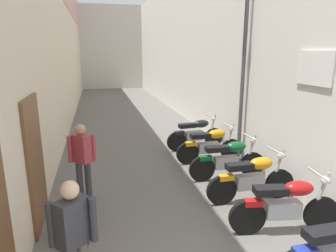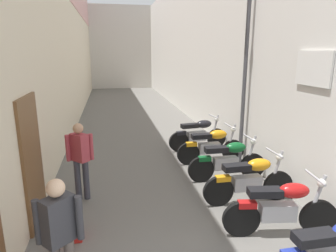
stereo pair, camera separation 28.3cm
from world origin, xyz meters
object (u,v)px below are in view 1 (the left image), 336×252
(pedestrian_by_doorway, at_px, (74,236))
(plastic_crate, at_px, (74,233))
(street_lamp, at_px, (241,55))
(motorcycle_second, at_px, (287,205))
(motorcycle_fifth, at_px, (210,144))
(pedestrian_mid_alley, at_px, (82,157))
(motorcycle_sixth, at_px, (196,133))
(motorcycle_third, at_px, (252,177))
(motorcycle_fourth, at_px, (228,159))

(pedestrian_by_doorway, height_order, plastic_crate, pedestrian_by_doorway)
(plastic_crate, height_order, street_lamp, street_lamp)
(motorcycle_second, distance_m, street_lamp, 4.04)
(motorcycle_fifth, relative_size, pedestrian_mid_alley, 1.18)
(motorcycle_fifth, distance_m, motorcycle_sixth, 1.17)
(plastic_crate, bearing_deg, motorcycle_second, -9.74)
(motorcycle_second, height_order, pedestrian_mid_alley, pedestrian_mid_alley)
(pedestrian_mid_alley, bearing_deg, plastic_crate, -95.48)
(pedestrian_by_doorway, xyz_separation_m, street_lamp, (3.90, 3.94, 1.91))
(motorcycle_second, bearing_deg, motorcycle_sixth, 90.00)
(motorcycle_second, xyz_separation_m, plastic_crate, (-3.33, 0.57, -0.36))
(motorcycle_third, distance_m, motorcycle_sixth, 3.37)
(motorcycle_sixth, bearing_deg, plastic_crate, -130.56)
(street_lamp, bearing_deg, pedestrian_mid_alley, -161.07)
(motorcycle_fifth, bearing_deg, motorcycle_fourth, -90.00)
(motorcycle_sixth, relative_size, street_lamp, 0.38)
(motorcycle_third, xyz_separation_m, plastic_crate, (-3.33, -0.52, -0.36))
(motorcycle_second, relative_size, motorcycle_fourth, 0.99)
(motorcycle_sixth, xyz_separation_m, pedestrian_by_doorway, (-3.20, -5.17, 0.42))
(motorcycle_third, xyz_separation_m, motorcycle_fifth, (-0.00, 2.20, 0.00))
(pedestrian_mid_alley, bearing_deg, street_lamp, 18.93)
(motorcycle_fifth, bearing_deg, pedestrian_mid_alley, -156.30)
(motorcycle_sixth, height_order, pedestrian_by_doorway, pedestrian_by_doorway)
(motorcycle_second, height_order, street_lamp, street_lamp)
(plastic_crate, bearing_deg, pedestrian_mid_alley, 84.52)
(motorcycle_second, xyz_separation_m, motorcycle_fourth, (0.00, 2.18, 0.00))
(pedestrian_mid_alley, bearing_deg, motorcycle_third, -13.91)
(motorcycle_second, relative_size, pedestrian_mid_alley, 1.17)
(motorcycle_sixth, relative_size, plastic_crate, 4.20)
(motorcycle_fifth, height_order, street_lamp, street_lamp)
(motorcycle_fourth, distance_m, pedestrian_by_doorway, 4.33)
(motorcycle_fourth, height_order, motorcycle_fifth, same)
(motorcycle_fourth, bearing_deg, pedestrian_by_doorway, -137.91)
(street_lamp, bearing_deg, motorcycle_second, -102.29)
(motorcycle_second, distance_m, pedestrian_mid_alley, 3.74)
(pedestrian_by_doorway, bearing_deg, motorcycle_sixth, 58.28)
(motorcycle_second, height_order, motorcycle_third, same)
(pedestrian_mid_alley, bearing_deg, motorcycle_sixth, 38.80)
(motorcycle_second, bearing_deg, street_lamp, 77.71)
(motorcycle_fifth, bearing_deg, motorcycle_third, -90.00)
(motorcycle_fourth, bearing_deg, pedestrian_mid_alley, -174.82)
(motorcycle_fourth, relative_size, plastic_crate, 4.21)
(motorcycle_third, relative_size, pedestrian_by_doorway, 1.18)
(plastic_crate, bearing_deg, pedestrian_by_doorway, -84.17)
(motorcycle_third, height_order, plastic_crate, motorcycle_third)
(motorcycle_third, distance_m, street_lamp, 3.23)
(plastic_crate, xyz_separation_m, street_lamp, (4.03, 2.65, 2.69))
(plastic_crate, bearing_deg, motorcycle_sixth, 49.44)
(motorcycle_third, relative_size, motorcycle_sixth, 1.00)
(motorcycle_second, xyz_separation_m, pedestrian_mid_alley, (-3.20, 1.89, 0.42))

